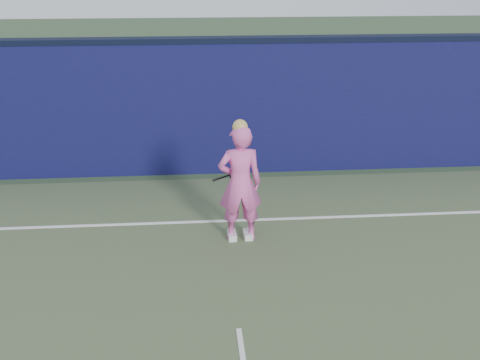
{
  "coord_description": "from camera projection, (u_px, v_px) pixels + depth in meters",
  "views": [
    {
      "loc": [
        -0.48,
        -4.79,
        3.95
      ],
      "look_at": [
        0.22,
        3.37,
        0.93
      ],
      "focal_mm": 45.0,
      "sensor_mm": 36.0,
      "label": 1
    }
  ],
  "objects": [
    {
      "name": "player",
      "position": [
        240.0,
        183.0,
        8.74
      ],
      "size": [
        0.66,
        0.44,
        1.84
      ],
      "rotation": [
        0.0,
        0.0,
        3.18
      ],
      "color": "#E85AAE",
      "rests_on": "ground"
    },
    {
      "name": "racket",
      "position": [
        236.0,
        174.0,
        9.16
      ],
      "size": [
        0.53,
        0.15,
        0.28
      ],
      "rotation": [
        0.0,
        0.0,
        0.02
      ],
      "color": "black",
      "rests_on": "ground"
    },
    {
      "name": "backstop_wall",
      "position": [
        215.0,
        109.0,
        11.53
      ],
      "size": [
        24.0,
        0.4,
        2.5
      ],
      "primitive_type": "cube",
      "color": "#0E0E3E",
      "rests_on": "ground"
    },
    {
      "name": "wall_cap",
      "position": [
        214.0,
        40.0,
        11.08
      ],
      "size": [
        24.0,
        0.42,
        0.1
      ],
      "primitive_type": "cube",
      "color": "black",
      "rests_on": "backstop_wall"
    }
  ]
}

